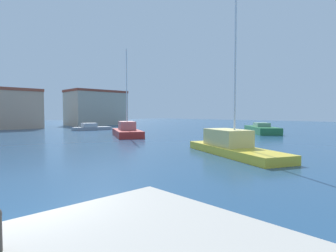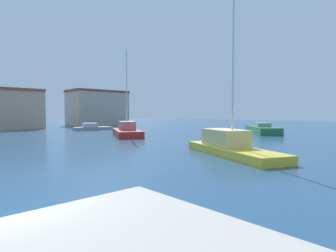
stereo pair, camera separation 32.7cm
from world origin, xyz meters
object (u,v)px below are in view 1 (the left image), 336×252
sailboat_red_far_left (127,131)px  motorboat_green_far_right (261,129)px  motorboat_grey_distant_north (91,128)px  sailboat_yellow_center_channel (231,144)px

sailboat_red_far_left → motorboat_green_far_right: (16.22, -8.56, -0.11)m
sailboat_red_far_left → motorboat_green_far_right: sailboat_red_far_left is taller
motorboat_grey_distant_north → motorboat_green_far_right: motorboat_green_far_right is taller
sailboat_yellow_center_channel → sailboat_red_far_left: bearing=79.3°
sailboat_yellow_center_channel → sailboat_red_far_left: sailboat_yellow_center_channel is taller
sailboat_red_far_left → motorboat_green_far_right: 18.34m
motorboat_grey_distant_north → sailboat_red_far_left: bearing=-100.1°
motorboat_green_far_right → sailboat_yellow_center_channel: bearing=-157.5°
motorboat_grey_distant_north → sailboat_red_far_left: sailboat_red_far_left is taller
sailboat_yellow_center_channel → motorboat_green_far_right: size_ratio=1.64×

